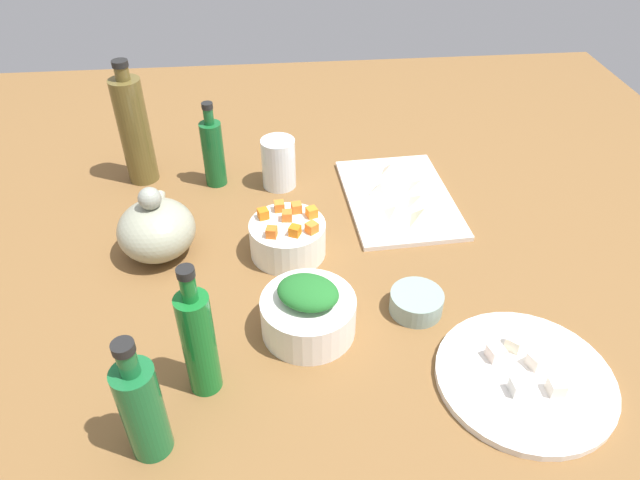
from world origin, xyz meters
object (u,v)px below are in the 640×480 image
object	(u,v)px
bowl_carrots	(288,238)
bottle_0	(142,408)
bowl_greens	(308,315)
teapot	(156,229)
plate_tofu	(525,378)
bottle_2	(134,130)
drinking_glass_0	(279,163)
bottle_3	(213,152)
bottle_1	(199,341)
cutting_board	(399,198)
bowl_small_side	(416,302)

from	to	relation	value
bowl_carrots	bottle_0	distance (cm)	43.25
bowl_greens	teapot	size ratio (longest dim) A/B	0.92
plate_tofu	bottle_0	distance (cm)	53.09
bottle_2	drinking_glass_0	world-z (taller)	bottle_2
bottle_0	bottle_2	bearing A→B (deg)	8.73
drinking_glass_0	plate_tofu	bearing A→B (deg)	-149.22
bowl_carrots	bottle_3	world-z (taller)	bottle_3
teapot	bottle_1	distance (cm)	32.90
cutting_board	drinking_glass_0	world-z (taller)	drinking_glass_0
bowl_carrots	bowl_small_side	xyz separation A→B (cm)	(-16.99, -20.03, -1.45)
bottle_1	bowl_greens	bearing A→B (deg)	-59.49
bowl_small_side	teapot	size ratio (longest dim) A/B	0.54
bowl_greens	bowl_small_side	distance (cm)	18.11
bowl_greens	bottle_3	xyz separation A→B (cm)	(44.86, 16.32, 4.40)
bowl_greens	bowl_carrots	world-z (taller)	same
bottle_0	drinking_glass_0	distance (cm)	64.15
bowl_greens	bowl_small_side	xyz separation A→B (cm)	(2.69, -17.85, -1.46)
plate_tofu	bowl_small_side	size ratio (longest dim) A/B	2.96
bowl_carrots	drinking_glass_0	size ratio (longest dim) A/B	1.28
drinking_glass_0	bottle_3	bearing A→B (deg)	80.86
bottle_3	cutting_board	bearing A→B (deg)	-105.34
bowl_carrots	bottle_2	bearing A→B (deg)	46.50
cutting_board	bowl_carrots	distance (cm)	28.09
bowl_greens	drinking_glass_0	bearing A→B (deg)	3.77
bowl_carrots	teapot	bearing A→B (deg)	84.43
drinking_glass_0	bottle_0	bearing A→B (deg)	162.67
bottle_0	bottle_1	bearing A→B (deg)	-34.33
cutting_board	bottle_1	bearing A→B (deg)	139.64
bowl_carrots	bottle_0	world-z (taller)	bottle_0
plate_tofu	bottle_1	world-z (taller)	bottle_1
plate_tofu	bottle_2	size ratio (longest dim) A/B	0.97
bottle_1	bottle_2	world-z (taller)	bottle_2
bottle_0	drinking_glass_0	world-z (taller)	bottle_0
bottle_1	cutting_board	bearing A→B (deg)	-40.36
bowl_small_side	bottle_0	distance (cm)	45.50
bowl_greens	bottle_0	world-z (taller)	bottle_0
plate_tofu	bottle_3	xyz separation A→B (cm)	(57.88, 46.68, 7.05)
cutting_board	drinking_glass_0	xyz separation A→B (cm)	(8.21, 24.36, 4.88)
bottle_1	bottle_3	distance (cm)	54.04
plate_tofu	bottle_2	distance (cm)	88.13
bowl_small_side	bottle_2	bearing A→B (deg)	47.74
plate_tofu	drinking_glass_0	world-z (taller)	drinking_glass_0
bowl_small_side	drinking_glass_0	size ratio (longest dim) A/B	0.81
drinking_glass_0	bottle_1	bearing A→B (deg)	166.22
bowl_carrots	bottle_3	bearing A→B (deg)	29.32
plate_tofu	teapot	bearing A→B (deg)	57.98
bowl_greens	drinking_glass_0	xyz separation A→B (cm)	(42.68, 2.82, 2.13)
bottle_3	bowl_small_side	bearing A→B (deg)	-140.98
bottle_2	bottle_3	world-z (taller)	bottle_2
bowl_small_side	drinking_glass_0	xyz separation A→B (cm)	(40.00, 20.67, 3.59)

